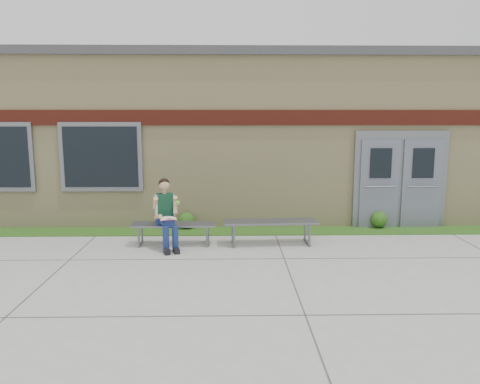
{
  "coord_description": "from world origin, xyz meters",
  "views": [
    {
      "loc": [
        0.01,
        -7.9,
        2.66
      ],
      "look_at": [
        0.19,
        1.7,
        1.07
      ],
      "focal_mm": 35.0,
      "sensor_mm": 36.0,
      "label": 1
    }
  ],
  "objects": [
    {
      "name": "girl",
      "position": [
        -1.29,
        1.31,
        0.72
      ],
      "size": [
        0.61,
        0.9,
        1.4
      ],
      "rotation": [
        0.0,
        0.0,
        0.29
      ],
      "color": "navy",
      "rests_on": "ground"
    },
    {
      "name": "shrub_east",
      "position": [
        3.51,
        2.85,
        0.21
      ],
      "size": [
        0.39,
        0.39,
        0.39
      ],
      "primitive_type": "sphere",
      "color": "#234E15",
      "rests_on": "grass_strip"
    },
    {
      "name": "shrub_mid",
      "position": [
        -1.04,
        2.85,
        0.21
      ],
      "size": [
        0.38,
        0.38,
        0.38
      ],
      "primitive_type": "sphere",
      "color": "#234E15",
      "rests_on": "grass_strip"
    },
    {
      "name": "bench_right",
      "position": [
        0.82,
        1.51,
        0.39
      ],
      "size": [
        1.96,
        0.63,
        0.5
      ],
      "rotation": [
        0.0,
        0.0,
        0.05
      ],
      "color": "slate",
      "rests_on": "ground"
    },
    {
      "name": "grass_strip",
      "position": [
        0.0,
        2.6,
        0.01
      ],
      "size": [
        16.0,
        0.8,
        0.02
      ],
      "primitive_type": "cube",
      "color": "#234E15",
      "rests_on": "ground"
    },
    {
      "name": "school_building",
      "position": [
        -0.0,
        5.99,
        2.1
      ],
      "size": [
        16.2,
        6.22,
        4.2
      ],
      "color": "beige",
      "rests_on": "ground"
    },
    {
      "name": "bench_left",
      "position": [
        -1.18,
        1.51,
        0.35
      ],
      "size": [
        1.74,
        0.49,
        0.45
      ],
      "rotation": [
        0.0,
        0.0,
        0.0
      ],
      "color": "slate",
      "rests_on": "ground"
    },
    {
      "name": "ground",
      "position": [
        0.0,
        0.0,
        0.0
      ],
      "size": [
        80.0,
        80.0,
        0.0
      ],
      "primitive_type": "plane",
      "color": "#9E9E99",
      "rests_on": "ground"
    }
  ]
}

